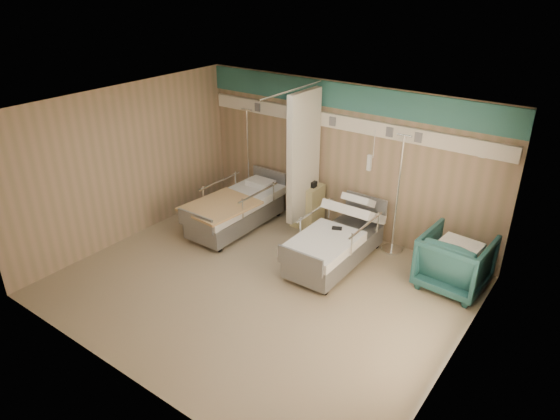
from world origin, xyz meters
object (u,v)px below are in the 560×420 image
object	(u,v)px
bed_left	(236,213)
iv_stand_right	(394,228)
bed_right	(335,247)
iv_stand_left	(249,186)
bedside_cabinet	(308,205)
visitor_armchair	(455,261)

from	to	relation	value
bed_left	iv_stand_right	size ratio (longest dim) A/B	1.01
bed_right	iv_stand_left	size ratio (longest dim) A/B	1.04
bed_right	bed_left	distance (m)	2.20
bedside_cabinet	iv_stand_left	distance (m)	1.53
bed_left	iv_stand_left	bearing A→B (deg)	116.10
bed_right	iv_stand_left	xyz separation A→B (m)	(-2.68, 0.98, 0.11)
bed_right	visitor_armchair	distance (m)	1.92
bed_left	visitor_armchair	bearing A→B (deg)	6.89
iv_stand_left	bed_right	bearing A→B (deg)	-20.09
bedside_cabinet	iv_stand_left	xyz separation A→B (m)	(-1.53, 0.08, -0.00)
bed_right	bedside_cabinet	bearing A→B (deg)	141.95
bed_right	iv_stand_right	size ratio (longest dim) A/B	1.01
bed_right	visitor_armchair	world-z (taller)	visitor_armchair
iv_stand_left	bedside_cabinet	bearing A→B (deg)	-2.99
visitor_armchair	iv_stand_left	bearing A→B (deg)	-2.84
bedside_cabinet	iv_stand_left	bearing A→B (deg)	177.01
visitor_armchair	iv_stand_left	world-z (taller)	iv_stand_left
bed_right	iv_stand_right	xyz separation A→B (m)	(0.61, 0.98, 0.12)
visitor_armchair	iv_stand_right	bearing A→B (deg)	-18.22
visitor_armchair	iv_stand_right	world-z (taller)	iv_stand_right
bed_right	bed_left	size ratio (longest dim) A/B	1.00
iv_stand_left	bed_left	bearing A→B (deg)	-63.90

